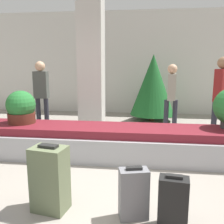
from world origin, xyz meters
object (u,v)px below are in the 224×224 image
object	(u,v)px
suitcase_1	(50,179)
suitcase_5	(173,203)
traveler_1	(221,91)
traveler_0	(41,90)
potted_plant_1	(21,108)
decorated_tree	(153,85)
traveler_2	(171,93)
suitcase_4	(134,194)
pillar	(91,63)

from	to	relation	value
suitcase_1	suitcase_5	world-z (taller)	suitcase_1
suitcase_5	traveler_1	distance (m)	3.35
traveler_0	potted_plant_1	bearing A→B (deg)	-81.52
potted_plant_1	traveler_0	bearing A→B (deg)	98.64
suitcase_1	traveler_0	distance (m)	3.51
suitcase_1	decorated_tree	distance (m)	4.78
traveler_0	traveler_1	world-z (taller)	traveler_1
traveler_2	potted_plant_1	bearing A→B (deg)	-52.91
suitcase_4	suitcase_5	xyz separation A→B (m)	(0.38, -0.13, -0.00)
traveler_1	traveler_0	bearing A→B (deg)	-49.01
suitcase_1	suitcase_5	xyz separation A→B (m)	(1.28, -0.16, -0.10)
suitcase_5	traveler_2	size ratio (longest dim) A/B	0.35
suitcase_4	suitcase_5	size ratio (longest dim) A/B	1.01
pillar	suitcase_5	xyz separation A→B (m)	(1.45, -3.21, -1.33)
potted_plant_1	traveler_1	xyz separation A→B (m)	(3.71, 1.12, 0.22)
suitcase_1	suitcase_5	size ratio (longest dim) A/B	1.34
suitcase_1	suitcase_5	bearing A→B (deg)	3.40
traveler_1	traveler_2	xyz separation A→B (m)	(-0.92, 0.61, -0.10)
suitcase_4	traveler_0	size ratio (longest dim) A/B	0.34
pillar	traveler_0	world-z (taller)	pillar
traveler_0	traveler_1	distance (m)	3.94
suitcase_5	suitcase_4	bearing A→B (deg)	169.35
suitcase_5	potted_plant_1	bearing A→B (deg)	150.06
traveler_2	suitcase_4	bearing A→B (deg)	-6.36
suitcase_4	traveler_2	xyz separation A→B (m)	(0.72, 3.49, 0.66)
suitcase_1	traveler_1	xyz separation A→B (m)	(2.54, 2.85, 0.67)
suitcase_5	traveler_0	xyz separation A→B (m)	(-2.67, 3.33, 0.71)
potted_plant_1	traveler_2	xyz separation A→B (m)	(2.79, 1.73, 0.12)
traveler_1	decorated_tree	world-z (taller)	decorated_tree
decorated_tree	suitcase_1	bearing A→B (deg)	-105.12
suitcase_4	potted_plant_1	world-z (taller)	potted_plant_1
suitcase_5	traveler_1	xyz separation A→B (m)	(1.25, 3.01, 0.77)
suitcase_5	decorated_tree	xyz separation A→B (m)	(-0.05, 4.73, 0.74)
pillar	decorated_tree	world-z (taller)	pillar
pillar	traveler_2	bearing A→B (deg)	12.90
pillar	suitcase_1	bearing A→B (deg)	-86.95
traveler_1	potted_plant_1	bearing A→B (deg)	-27.52
potted_plant_1	traveler_1	size ratio (longest dim) A/B	0.34
suitcase_1	potted_plant_1	size ratio (longest dim) A/B	1.28
traveler_0	suitcase_1	bearing A→B (deg)	-66.48
potted_plant_1	decorated_tree	distance (m)	3.73
suitcase_4	decorated_tree	bearing A→B (deg)	71.67
suitcase_1	potted_plant_1	world-z (taller)	potted_plant_1
pillar	suitcase_1	world-z (taller)	pillar
traveler_0	decorated_tree	size ratio (longest dim) A/B	0.89
suitcase_5	traveler_0	bearing A→B (deg)	136.36
suitcase_1	pillar	bearing A→B (deg)	103.47
potted_plant_1	decorated_tree	size ratio (longest dim) A/B	0.32
suitcase_4	traveler_2	distance (m)	3.62
suitcase_5	traveler_1	size ratio (longest dim) A/B	0.32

